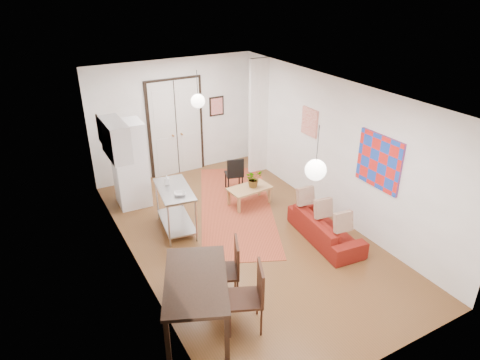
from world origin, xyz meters
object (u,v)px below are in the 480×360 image
coffee_table (249,190)px  black_side_chair (232,170)px  dining_table (196,284)px  kitchen_counter (175,203)px  sofa (325,228)px  fridge (130,164)px  dining_chair_far (241,289)px  dining_chair_near (219,263)px

coffee_table → black_side_chair: bearing=88.3°
dining_table → kitchen_counter: bearing=75.1°
kitchen_counter → black_side_chair: bearing=37.6°
sofa → fridge: size_ratio=0.93×
fridge → dining_chair_far: (0.34, -4.35, -0.35)m
sofa → dining_chair_near: bearing=105.2°
coffee_table → fridge: fridge is taller
sofa → dining_table: dining_table is taller
sofa → dining_chair_far: (-2.50, -1.11, 0.35)m
fridge → kitchen_counter: bearing=-71.4°
coffee_table → dining_table: bearing=-131.8°
sofa → coffee_table: sofa is taller
kitchen_counter → dining_chair_near: bearing=-84.8°
kitchen_counter → black_side_chair: 2.11m
fridge → dining_chair_far: fridge is taller
kitchen_counter → dining_table: size_ratio=0.73×
coffee_table → dining_chair_near: size_ratio=0.92×
sofa → dining_chair_near: dining_chair_near is taller
coffee_table → dining_chair_near: bearing=-129.3°
dining_chair_near → kitchen_counter: bearing=-159.4°
dining_table → dining_chair_near: dining_chair_near is taller
dining_table → black_side_chair: bearing=55.3°
sofa → fridge: 4.36m
coffee_table → kitchen_counter: bearing=-174.1°
dining_chair_near → black_side_chair: (1.94, 3.19, -0.11)m
coffee_table → dining_table: size_ratio=0.55×
coffee_table → dining_table: dining_table is taller
dining_table → black_side_chair: black_side_chair is taller
dining_table → fridge: bearing=86.5°
dining_chair_near → dining_chair_far: bearing=23.3°
sofa → kitchen_counter: size_ratio=1.39×
dining_chair_near → dining_chair_far: size_ratio=1.00×
coffee_table → black_side_chair: size_ratio=1.12×
black_side_chair → dining_chair_far: bearing=79.3°
kitchen_counter → dining_table: bearing=-96.9°
coffee_table → dining_chair_far: 3.60m
kitchen_counter → dining_table: (-0.69, -2.61, 0.16)m
kitchen_counter → fridge: 1.60m
dining_chair_near → black_side_chair: 3.74m
fridge → dining_chair_far: bearing=-83.4°
coffee_table → black_side_chair: (0.03, 0.86, 0.14)m
coffee_table → dining_table: (-2.50, -2.79, 0.39)m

